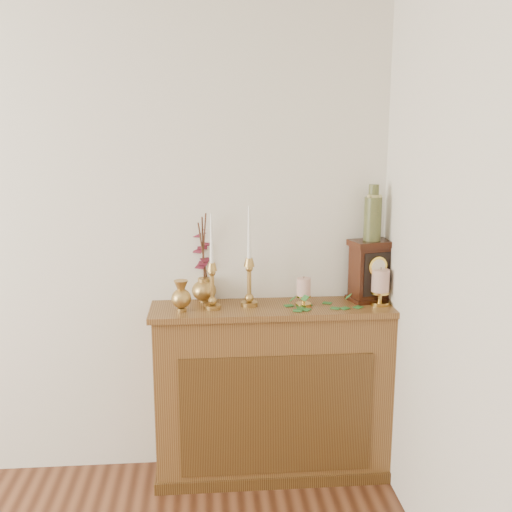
{
  "coord_description": "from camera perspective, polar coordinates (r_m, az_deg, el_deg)",
  "views": [
    {
      "loc": [
        1.07,
        -0.78,
        1.81
      ],
      "look_at": [
        1.31,
        2.05,
        1.2
      ],
      "focal_mm": 42.0,
      "sensor_mm": 36.0,
      "label": 1
    }
  ],
  "objects": [
    {
      "name": "mantel_clock",
      "position": [
        3.14,
        10.88,
        -1.44
      ],
      "size": [
        0.24,
        0.2,
        0.32
      ],
      "rotation": [
        0.0,
        0.0,
        0.25
      ],
      "color": "#38170B",
      "rests_on": "console_shelf"
    },
    {
      "name": "console_shelf",
      "position": [
        3.21,
        1.62,
        -13.24
      ],
      "size": [
        1.24,
        0.34,
        0.93
      ],
      "color": "brown",
      "rests_on": "ground"
    },
    {
      "name": "bud_vase",
      "position": [
        2.94,
        -7.13,
        -3.82
      ],
      "size": [
        0.1,
        0.1,
        0.16
      ],
      "rotation": [
        0.0,
        0.0,
        -0.2
      ],
      "color": "tan",
      "rests_on": "console_shelf"
    },
    {
      "name": "ivy_garland",
      "position": [
        3.01,
        5.81,
        -4.71
      ],
      "size": [
        0.36,
        0.18,
        0.07
      ],
      "rotation": [
        0.0,
        0.0,
        0.06
      ],
      "color": "#266526",
      "rests_on": "console_shelf"
    },
    {
      "name": "ginger_jar",
      "position": [
        3.1,
        -5.09,
        -0.43
      ],
      "size": [
        0.19,
        0.2,
        0.47
      ],
      "rotation": [
        0.0,
        0.0,
        -0.18
      ],
      "color": "tan",
      "rests_on": "console_shelf"
    },
    {
      "name": "pillar_candle_left",
      "position": [
        3.02,
        4.56,
        -3.28
      ],
      "size": [
        0.08,
        0.08,
        0.15
      ],
      "rotation": [
        0.0,
        0.0,
        0.26
      ],
      "color": "gold",
      "rests_on": "console_shelf"
    },
    {
      "name": "pillar_candle_right",
      "position": [
        3.09,
        11.76,
        -2.73
      ],
      "size": [
        0.1,
        0.1,
        0.2
      ],
      "rotation": [
        0.0,
        0.0,
        0.12
      ],
      "color": "gold",
      "rests_on": "console_shelf"
    },
    {
      "name": "candlestick_left",
      "position": [
        2.95,
        -4.2,
        -2.11
      ],
      "size": [
        0.08,
        0.08,
        0.48
      ],
      "rotation": [
        0.0,
        0.0,
        0.32
      ],
      "color": "tan",
      "rests_on": "console_shelf"
    },
    {
      "name": "ceramic_vase",
      "position": [
        3.09,
        11.06,
        3.81
      ],
      "size": [
        0.09,
        0.09,
        0.29
      ],
      "rotation": [
        0.0,
        0.0,
        0.25
      ],
      "color": "#172E22",
      "rests_on": "mantel_clock"
    },
    {
      "name": "candlestick_center",
      "position": [
        2.99,
        -0.65,
        -1.73
      ],
      "size": [
        0.08,
        0.08,
        0.51
      ],
      "rotation": [
        0.0,
        0.0,
        0.34
      ],
      "color": "tan",
      "rests_on": "console_shelf"
    }
  ]
}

